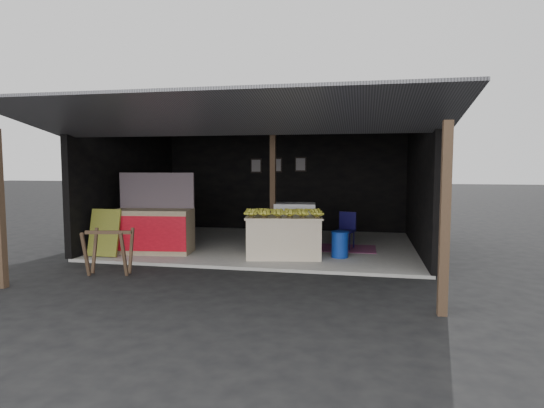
% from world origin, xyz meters
% --- Properties ---
extents(ground, '(80.00, 80.00, 0.00)m').
position_xyz_m(ground, '(0.00, 0.00, 0.00)').
color(ground, black).
rests_on(ground, ground).
extents(concrete_slab, '(7.00, 5.00, 0.06)m').
position_xyz_m(concrete_slab, '(0.00, 2.50, 0.03)').
color(concrete_slab, gray).
rests_on(concrete_slab, ground).
extents(shophouse, '(7.40, 7.29, 3.02)m').
position_xyz_m(shophouse, '(0.00, 2.82, 2.10)').
color(shophouse, black).
rests_on(shophouse, ground).
extents(banana_table, '(1.67, 1.19, 0.84)m').
position_xyz_m(banana_table, '(0.70, 1.06, 0.48)').
color(banana_table, beige).
rests_on(banana_table, concrete_slab).
extents(banana_pile, '(1.53, 1.07, 0.17)m').
position_xyz_m(banana_pile, '(0.70, 1.06, 0.99)').
color(banana_pile, gold).
rests_on(banana_pile, banana_table).
extents(white_crate, '(0.98, 0.72, 1.02)m').
position_xyz_m(white_crate, '(0.76, 2.12, 0.57)').
color(white_crate, white).
rests_on(white_crate, concrete_slab).
extents(neighbor_stall, '(1.73, 0.94, 1.71)m').
position_xyz_m(neighbor_stall, '(-2.14, 0.97, 0.57)').
color(neighbor_stall, '#998466').
rests_on(neighbor_stall, concrete_slab).
extents(green_signboard, '(0.65, 0.29, 0.96)m').
position_xyz_m(green_signboard, '(-2.94, 0.41, 0.55)').
color(green_signboard, black).
rests_on(green_signboard, concrete_slab).
extents(sawhorse, '(0.83, 0.82, 0.80)m').
position_xyz_m(sawhorse, '(-2.08, -0.84, 0.50)').
color(sawhorse, '#463123').
rests_on(sawhorse, ground).
extents(water_barrel, '(0.34, 0.34, 0.50)m').
position_xyz_m(water_barrel, '(1.82, 1.26, 0.31)').
color(water_barrel, '#0D3098').
rests_on(water_barrel, concrete_slab).
extents(plastic_chair, '(0.48, 0.48, 0.82)m').
position_xyz_m(plastic_chair, '(1.91, 2.29, 0.54)').
color(plastic_chair, '#0D0A39').
rests_on(plastic_chair, concrete_slab).
extents(magenta_rug, '(1.50, 1.00, 0.01)m').
position_xyz_m(magenta_rug, '(1.82, 2.25, 0.07)').
color(magenta_rug, '#7C1B55').
rests_on(magenta_rug, concrete_slab).
extents(picture_frames, '(1.62, 0.04, 0.46)m').
position_xyz_m(picture_frames, '(-0.17, 4.89, 1.93)').
color(picture_frames, black).
rests_on(picture_frames, shophouse).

